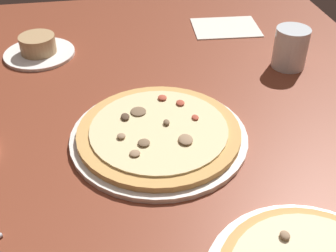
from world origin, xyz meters
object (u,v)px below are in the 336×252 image
at_px(ramekin_on_saucer, 38,48).
at_px(paper_menu, 226,27).
at_px(pizza_main, 159,135).
at_px(water_glass, 290,50).

height_order(ramekin_on_saucer, paper_menu, ramekin_on_saucer).
relative_size(ramekin_on_saucer, paper_menu, 0.96).
bearing_deg(pizza_main, water_glass, -56.29).
bearing_deg(water_glass, paper_menu, 20.31).
relative_size(pizza_main, water_glass, 3.48).
distance_m(pizza_main, water_glass, 0.42).
distance_m(pizza_main, ramekin_on_saucer, 0.46).
height_order(ramekin_on_saucer, water_glass, water_glass).
bearing_deg(ramekin_on_saucer, pizza_main, -147.82).
bearing_deg(paper_menu, ramekin_on_saucer, 102.57).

